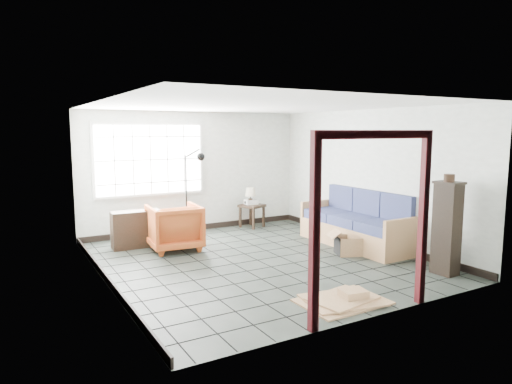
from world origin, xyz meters
TOP-DOWN VIEW (x-y plane):
  - ground at (0.00, 0.00)m, footprint 5.50×5.50m
  - room_shell at (0.00, 0.03)m, footprint 5.02×5.52m
  - window_panel at (-1.00, 2.70)m, footprint 2.32×0.08m
  - doorway_trim at (0.00, -2.70)m, footprint 1.80×0.08m
  - futon_sofa at (2.22, -0.06)m, footprint 0.91×2.40m
  - armchair at (-0.98, 1.38)m, footprint 0.97×0.91m
  - side_table at (1.24, 2.40)m, footprint 0.62×0.62m
  - table_lamp at (1.23, 2.45)m, footprint 0.26×0.26m
  - projector at (1.24, 2.45)m, footprint 0.30×0.24m
  - floor_lamp at (-0.53, 1.52)m, footprint 0.53×0.32m
  - console_shelf at (-1.55, 1.90)m, footprint 0.91×0.38m
  - tall_shelf at (2.13, -2.09)m, footprint 0.32×0.40m
  - pot at (2.07, -2.12)m, footprint 0.18×0.18m
  - open_box at (1.63, -0.49)m, footprint 0.88×0.66m
  - cardboard_pile at (0.00, -2.23)m, footprint 1.11×0.88m

SIDE VIEW (x-z plane):
  - ground at x=0.00m, z-range 0.00..0.00m
  - cardboard_pile at x=0.00m, z-range -0.04..0.12m
  - open_box at x=1.63m, z-range -0.06..0.39m
  - console_shelf at x=-1.55m, z-range 0.00..0.70m
  - futon_sofa at x=2.22m, z-range -0.15..0.91m
  - side_table at x=1.24m, z-range 0.17..0.69m
  - armchair at x=-0.98m, z-range 0.00..0.93m
  - projector at x=1.24m, z-range 0.52..0.62m
  - tall_shelf at x=2.13m, z-range 0.01..1.45m
  - table_lamp at x=1.23m, z-range 0.60..0.98m
  - floor_lamp at x=-0.53m, z-range 0.06..1.92m
  - doorway_trim at x=0.00m, z-range 0.28..2.48m
  - pot at x=2.07m, z-range 1.44..1.55m
  - window_panel at x=-1.00m, z-range 0.84..2.36m
  - room_shell at x=0.00m, z-range 0.37..2.98m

